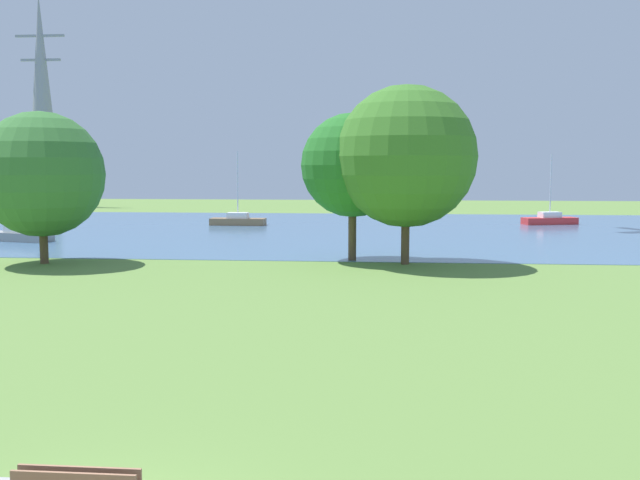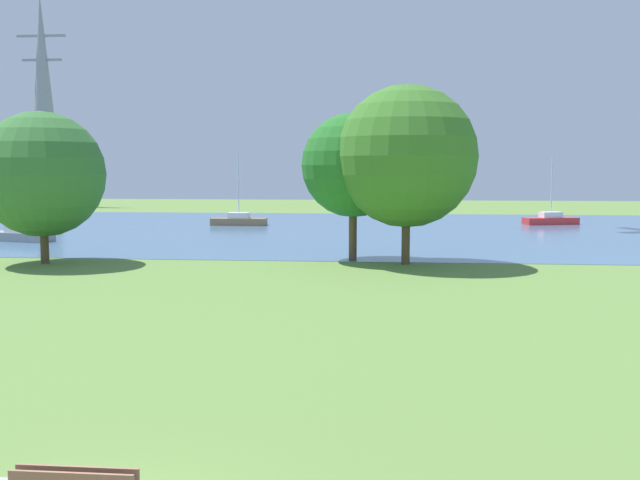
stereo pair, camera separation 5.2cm
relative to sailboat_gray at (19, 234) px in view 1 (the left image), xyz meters
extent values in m
plane|color=olive|center=(21.05, -16.84, -0.47)|extent=(160.00, 160.00, 0.00)
cube|color=#476E93|center=(21.05, 11.16, -0.46)|extent=(140.00, 40.00, 0.02)
cube|color=gray|center=(0.00, 0.00, -0.15)|extent=(5.02, 2.67, 0.60)
cube|color=white|center=(0.00, 0.00, 0.40)|extent=(2.02, 1.52, 0.50)
cylinder|color=silver|center=(0.00, 0.00, 3.68)|extent=(0.10, 0.10, 7.07)
cube|color=brown|center=(12.30, 14.77, -0.15)|extent=(4.84, 1.65, 0.60)
cube|color=white|center=(12.30, 14.77, 0.40)|extent=(1.83, 1.16, 0.50)
cylinder|color=silver|center=(12.30, 14.77, 3.07)|extent=(0.10, 0.10, 5.84)
cube|color=red|center=(39.66, 18.24, -0.15)|extent=(5.03, 2.76, 0.60)
cube|color=white|center=(39.66, 18.24, 0.40)|extent=(2.03, 1.55, 0.50)
cylinder|color=silver|center=(39.66, 18.24, 2.95)|extent=(0.10, 0.10, 5.60)
cylinder|color=brown|center=(7.09, -10.95, 0.75)|extent=(0.44, 0.44, 2.43)
sphere|color=#367033|center=(7.09, -10.95, 4.28)|extent=(6.62, 6.62, 6.62)
cylinder|color=brown|center=(23.41, -8.11, 1.15)|extent=(0.44, 0.44, 3.25)
sphere|color=#267027|center=(23.41, -8.11, 4.76)|extent=(5.68, 5.68, 5.68)
cylinder|color=brown|center=(26.28, -9.45, 1.07)|extent=(0.44, 0.44, 3.08)
sphere|color=#3D7728|center=(26.28, -9.45, 5.22)|extent=(7.45, 7.45, 7.45)
cone|color=gray|center=(-18.87, 43.25, 13.02)|extent=(4.40, 4.40, 26.99)
cube|color=gray|center=(-18.87, 43.25, 21.12)|extent=(6.40, 0.30, 0.30)
cube|color=gray|center=(-18.87, 43.25, 18.12)|extent=(5.20, 0.30, 0.30)
camera|label=1|loc=(25.35, -48.35, 4.74)|focal=41.27mm
camera|label=2|loc=(25.40, -48.34, 4.74)|focal=41.27mm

